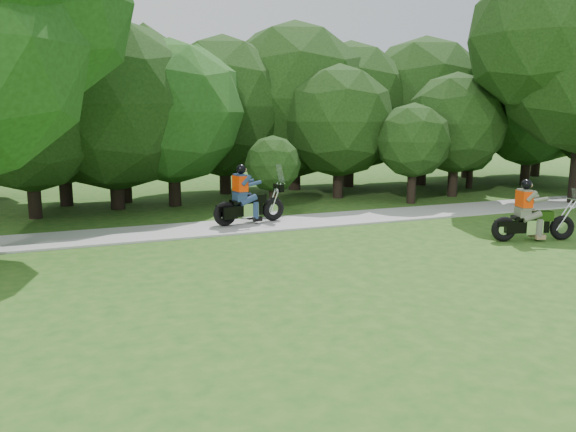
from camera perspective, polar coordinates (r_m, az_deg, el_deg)
ground at (r=12.35m, az=21.21°, el=-6.83°), size 100.00×100.00×0.00m
walkway at (r=18.80m, az=4.51°, el=-0.34°), size 60.00×2.20×0.06m
tree_line at (r=24.61m, az=-3.68°, el=10.85°), size 40.80×12.36×7.85m
chopper_motorcycle at (r=16.96m, az=23.35°, el=-0.22°), size 2.40×1.04×1.74m
touring_motorcycle at (r=17.75m, az=-4.37°, el=1.39°), size 2.49×1.01×1.90m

